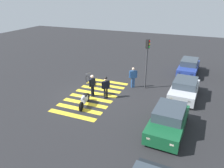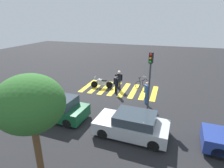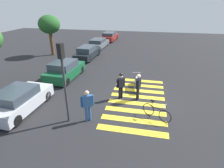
{
  "view_description": "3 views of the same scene",
  "coord_description": "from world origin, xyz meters",
  "px_view_note": "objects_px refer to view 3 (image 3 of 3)",
  "views": [
    {
      "loc": [
        13.57,
        7.18,
        7.47
      ],
      "look_at": [
        -0.06,
        1.56,
        1.23
      ],
      "focal_mm": 34.7,
      "sensor_mm": 36.0,
      "label": 1
    },
    {
      "loc": [
        -4.18,
        15.17,
        6.19
      ],
      "look_at": [
        0.33,
        1.21,
        0.88
      ],
      "focal_mm": 29.4,
      "sensor_mm": 36.0,
      "label": 2
    },
    {
      "loc": [
        -10.22,
        -0.48,
        5.76
      ],
      "look_at": [
        -0.28,
        1.59,
        1.1
      ],
      "focal_mm": 28.69,
      "sensor_mm": 36.0,
      "label": 3
    }
  ],
  "objects_px": {
    "officer_on_foot": "(138,85)",
    "car_grey_coupe": "(98,43)",
    "traffic_light_pole": "(63,72)",
    "car_green_compact": "(65,70)",
    "police_motorcycle": "(137,83)",
    "car_black_suv": "(88,52)",
    "leaning_bicycle": "(156,112)",
    "pedestrian_bystander": "(87,104)",
    "car_silver_sedan": "(19,100)",
    "officer_by_motorcycle": "(121,84)",
    "car_maroon_wagon": "(110,37)"
  },
  "relations": [
    {
      "from": "police_motorcycle",
      "to": "officer_by_motorcycle",
      "type": "bearing_deg",
      "value": 150.97
    },
    {
      "from": "officer_by_motorcycle",
      "to": "car_maroon_wagon",
      "type": "xyz_separation_m",
      "value": [
        18.81,
        4.92,
        -0.38
      ]
    },
    {
      "from": "car_green_compact",
      "to": "car_grey_coupe",
      "type": "xyz_separation_m",
      "value": [
        11.02,
        0.28,
        -0.09
      ]
    },
    {
      "from": "police_motorcycle",
      "to": "officer_on_foot",
      "type": "height_order",
      "value": "officer_on_foot"
    },
    {
      "from": "officer_on_foot",
      "to": "car_maroon_wagon",
      "type": "distance_m",
      "value": 19.71
    },
    {
      "from": "car_green_compact",
      "to": "car_black_suv",
      "type": "bearing_deg",
      "value": 0.5
    },
    {
      "from": "officer_by_motorcycle",
      "to": "car_silver_sedan",
      "type": "bearing_deg",
      "value": 115.12
    },
    {
      "from": "car_black_suv",
      "to": "car_grey_coupe",
      "type": "relative_size",
      "value": 0.95
    },
    {
      "from": "officer_on_foot",
      "to": "car_silver_sedan",
      "type": "distance_m",
      "value": 7.09
    },
    {
      "from": "pedestrian_bystander",
      "to": "officer_by_motorcycle",
      "type": "bearing_deg",
      "value": -24.89
    },
    {
      "from": "car_black_suv",
      "to": "car_grey_coupe",
      "type": "xyz_separation_m",
      "value": [
        5.15,
        0.23,
        -0.07
      ]
    },
    {
      "from": "pedestrian_bystander",
      "to": "car_black_suv",
      "type": "xyz_separation_m",
      "value": [
        11.13,
        3.82,
        -0.37
      ]
    },
    {
      "from": "police_motorcycle",
      "to": "traffic_light_pole",
      "type": "distance_m",
      "value": 6.14
    },
    {
      "from": "officer_on_foot",
      "to": "traffic_light_pole",
      "type": "height_order",
      "value": "traffic_light_pole"
    },
    {
      "from": "car_green_compact",
      "to": "car_black_suv",
      "type": "height_order",
      "value": "car_green_compact"
    },
    {
      "from": "car_silver_sedan",
      "to": "car_maroon_wagon",
      "type": "relative_size",
      "value": 0.87
    },
    {
      "from": "pedestrian_bystander",
      "to": "traffic_light_pole",
      "type": "distance_m",
      "value": 2.04
    },
    {
      "from": "car_black_suv",
      "to": "car_silver_sedan",
      "type": "bearing_deg",
      "value": 178.02
    },
    {
      "from": "police_motorcycle",
      "to": "car_grey_coupe",
      "type": "bearing_deg",
      "value": 27.83
    },
    {
      "from": "officer_by_motorcycle",
      "to": "traffic_light_pole",
      "type": "bearing_deg",
      "value": 142.55
    },
    {
      "from": "officer_on_foot",
      "to": "car_grey_coupe",
      "type": "distance_m",
      "value": 14.93
    },
    {
      "from": "car_black_suv",
      "to": "car_grey_coupe",
      "type": "bearing_deg",
      "value": 2.58
    },
    {
      "from": "car_silver_sedan",
      "to": "car_maroon_wagon",
      "type": "distance_m",
      "value": 21.39
    },
    {
      "from": "car_black_suv",
      "to": "traffic_light_pole",
      "type": "height_order",
      "value": "traffic_light_pole"
    },
    {
      "from": "officer_on_foot",
      "to": "police_motorcycle",
      "type": "bearing_deg",
      "value": 6.29
    },
    {
      "from": "leaning_bicycle",
      "to": "officer_by_motorcycle",
      "type": "bearing_deg",
      "value": 50.82
    },
    {
      "from": "officer_by_motorcycle",
      "to": "pedestrian_bystander",
      "type": "xyz_separation_m",
      "value": [
        -2.77,
        1.28,
        -0.0
      ]
    },
    {
      "from": "leaning_bicycle",
      "to": "car_green_compact",
      "type": "height_order",
      "value": "car_green_compact"
    },
    {
      "from": "police_motorcycle",
      "to": "leaning_bicycle",
      "type": "bearing_deg",
      "value": -159.38
    },
    {
      "from": "leaning_bicycle",
      "to": "police_motorcycle",
      "type": "bearing_deg",
      "value": 20.62
    },
    {
      "from": "leaning_bicycle",
      "to": "car_black_suv",
      "type": "height_order",
      "value": "car_black_suv"
    },
    {
      "from": "traffic_light_pole",
      "to": "officer_on_foot",
      "type": "bearing_deg",
      "value": -48.07
    },
    {
      "from": "car_grey_coupe",
      "to": "officer_by_motorcycle",
      "type": "bearing_deg",
      "value": -158.48
    },
    {
      "from": "officer_by_motorcycle",
      "to": "car_green_compact",
      "type": "height_order",
      "value": "officer_by_motorcycle"
    },
    {
      "from": "police_motorcycle",
      "to": "car_green_compact",
      "type": "xyz_separation_m",
      "value": [
        0.83,
        5.97,
        0.24
      ]
    },
    {
      "from": "officer_by_motorcycle",
      "to": "pedestrian_bystander",
      "type": "height_order",
      "value": "officer_by_motorcycle"
    },
    {
      "from": "car_silver_sedan",
      "to": "car_maroon_wagon",
      "type": "bearing_deg",
      "value": -1.51
    },
    {
      "from": "leaning_bicycle",
      "to": "officer_on_foot",
      "type": "xyz_separation_m",
      "value": [
        1.88,
        1.14,
        0.62
      ]
    },
    {
      "from": "police_motorcycle",
      "to": "car_grey_coupe",
      "type": "distance_m",
      "value": 13.4
    },
    {
      "from": "officer_by_motorcycle",
      "to": "car_black_suv",
      "type": "bearing_deg",
      "value": 31.37
    },
    {
      "from": "car_green_compact",
      "to": "car_grey_coupe",
      "type": "distance_m",
      "value": 11.03
    },
    {
      "from": "leaning_bicycle",
      "to": "car_black_suv",
      "type": "bearing_deg",
      "value": 35.76
    },
    {
      "from": "car_grey_coupe",
      "to": "car_maroon_wagon",
      "type": "xyz_separation_m",
      "value": [
        5.29,
        -0.42,
        0.06
      ]
    },
    {
      "from": "car_black_suv",
      "to": "traffic_light_pole",
      "type": "xyz_separation_m",
      "value": [
        -11.37,
        -2.8,
        2.12
      ]
    },
    {
      "from": "pedestrian_bystander",
      "to": "car_silver_sedan",
      "type": "bearing_deg",
      "value": 87.31
    },
    {
      "from": "police_motorcycle",
      "to": "officer_on_foot",
      "type": "relative_size",
      "value": 1.16
    },
    {
      "from": "officer_by_motorcycle",
      "to": "car_silver_sedan",
      "type": "relative_size",
      "value": 0.44
    },
    {
      "from": "car_grey_coupe",
      "to": "car_green_compact",
      "type": "bearing_deg",
      "value": -178.53
    },
    {
      "from": "pedestrian_bystander",
      "to": "car_grey_coupe",
      "type": "height_order",
      "value": "pedestrian_bystander"
    },
    {
      "from": "car_silver_sedan",
      "to": "car_grey_coupe",
      "type": "height_order",
      "value": "car_silver_sedan"
    }
  ]
}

